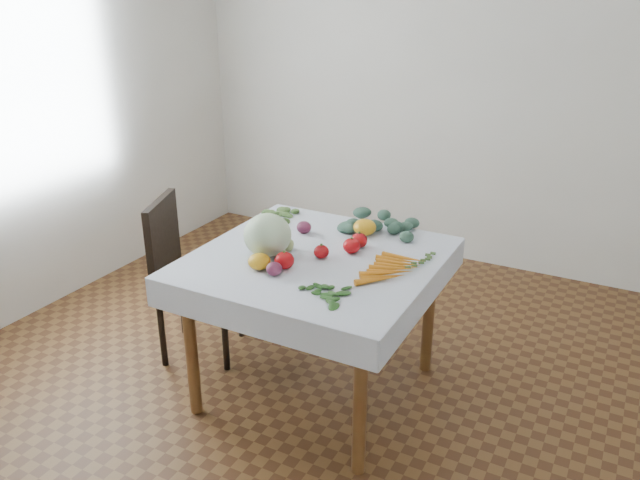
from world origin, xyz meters
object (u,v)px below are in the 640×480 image
(cabbage, at_px, (267,235))
(chair, at_px, (184,267))
(carrot_bunch, at_px, (391,268))
(heirloom_back, at_px, (365,227))
(table, at_px, (316,276))

(cabbage, bearing_deg, chair, 171.71)
(chair, distance_m, carrot_bunch, 1.23)
(chair, height_order, heirloom_back, chair)
(chair, bearing_deg, cabbage, -8.29)
(carrot_bunch, bearing_deg, chair, -179.44)
(table, distance_m, chair, 0.84)
(chair, height_order, carrot_bunch, chair)
(chair, xyz_separation_m, heirloom_back, (0.92, 0.36, 0.28))
(cabbage, relative_size, carrot_bunch, 0.60)
(table, height_order, heirloom_back, heirloom_back)
(table, xyz_separation_m, cabbage, (-0.21, -0.09, 0.20))
(table, xyz_separation_m, heirloom_back, (0.09, 0.36, 0.14))
(chair, bearing_deg, table, 0.23)
(heirloom_back, bearing_deg, table, -104.13)
(chair, relative_size, heirloom_back, 7.58)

